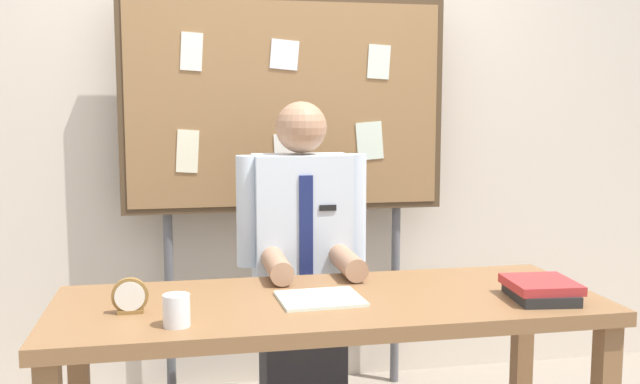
{
  "coord_description": "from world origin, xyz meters",
  "views": [
    {
      "loc": [
        -0.5,
        -2.34,
        1.41
      ],
      "look_at": [
        0.0,
        0.17,
        1.1
      ],
      "focal_mm": 39.89,
      "sensor_mm": 36.0,
      "label": 1
    }
  ],
  "objects_px": {
    "desk": "(330,323)",
    "open_notebook": "(320,299)",
    "coffee_mug": "(176,310)",
    "book_stack": "(541,289)",
    "person": "(302,282)",
    "bulletin_board": "(286,110)",
    "desk_clock": "(130,297)"
  },
  "relations": [
    {
      "from": "bulletin_board",
      "to": "desk_clock",
      "type": "bearing_deg",
      "value": -122.2
    },
    {
      "from": "open_notebook",
      "to": "coffee_mug",
      "type": "bearing_deg",
      "value": -157.73
    },
    {
      "from": "open_notebook",
      "to": "desk_clock",
      "type": "xyz_separation_m",
      "value": [
        -0.63,
        -0.03,
        0.05
      ]
    },
    {
      "from": "desk",
      "to": "bulletin_board",
      "type": "bearing_deg",
      "value": 90.0
    },
    {
      "from": "person",
      "to": "book_stack",
      "type": "distance_m",
      "value": 1.02
    },
    {
      "from": "bulletin_board",
      "to": "desk_clock",
      "type": "xyz_separation_m",
      "value": [
        -0.66,
        -1.06,
        -0.59
      ]
    },
    {
      "from": "desk",
      "to": "person",
      "type": "bearing_deg",
      "value": 90.0
    },
    {
      "from": "desk",
      "to": "desk_clock",
      "type": "height_order",
      "value": "desk_clock"
    },
    {
      "from": "bulletin_board",
      "to": "desk_clock",
      "type": "height_order",
      "value": "bulletin_board"
    },
    {
      "from": "bulletin_board",
      "to": "coffee_mug",
      "type": "bearing_deg",
      "value": -113.0
    },
    {
      "from": "book_stack",
      "to": "coffee_mug",
      "type": "xyz_separation_m",
      "value": [
        -1.23,
        -0.06,
        0.01
      ]
    },
    {
      "from": "desk",
      "to": "open_notebook",
      "type": "relative_size",
      "value": 6.74
    },
    {
      "from": "desk",
      "to": "open_notebook",
      "type": "distance_m",
      "value": 0.1
    },
    {
      "from": "bulletin_board",
      "to": "book_stack",
      "type": "relative_size",
      "value": 7.27
    },
    {
      "from": "person",
      "to": "book_stack",
      "type": "relative_size",
      "value": 5.41
    },
    {
      "from": "person",
      "to": "open_notebook",
      "type": "bearing_deg",
      "value": -93.73
    },
    {
      "from": "desk",
      "to": "open_notebook",
      "type": "height_order",
      "value": "open_notebook"
    },
    {
      "from": "desk",
      "to": "open_notebook",
      "type": "bearing_deg",
      "value": -152.42
    },
    {
      "from": "bulletin_board",
      "to": "book_stack",
      "type": "height_order",
      "value": "bulletin_board"
    },
    {
      "from": "bulletin_board",
      "to": "coffee_mug",
      "type": "xyz_separation_m",
      "value": [
        -0.52,
        -1.22,
        -0.59
      ]
    },
    {
      "from": "person",
      "to": "open_notebook",
      "type": "distance_m",
      "value": 0.59
    },
    {
      "from": "person",
      "to": "coffee_mug",
      "type": "distance_m",
      "value": 0.95
    },
    {
      "from": "book_stack",
      "to": "open_notebook",
      "type": "xyz_separation_m",
      "value": [
        -0.75,
        0.13,
        -0.03
      ]
    },
    {
      "from": "desk",
      "to": "person",
      "type": "height_order",
      "value": "person"
    },
    {
      "from": "desk_clock",
      "to": "coffee_mug",
      "type": "bearing_deg",
      "value": -48.57
    },
    {
      "from": "coffee_mug",
      "to": "book_stack",
      "type": "bearing_deg",
      "value": 2.96
    },
    {
      "from": "desk",
      "to": "bulletin_board",
      "type": "relative_size",
      "value": 0.98
    },
    {
      "from": "desk_clock",
      "to": "coffee_mug",
      "type": "xyz_separation_m",
      "value": [
        0.15,
        -0.17,
        -0.0
      ]
    },
    {
      "from": "desk",
      "to": "book_stack",
      "type": "relative_size",
      "value": 7.12
    },
    {
      "from": "bulletin_board",
      "to": "desk",
      "type": "bearing_deg",
      "value": -90.0
    },
    {
      "from": "person",
      "to": "open_notebook",
      "type": "relative_size",
      "value": 5.12
    },
    {
      "from": "bulletin_board",
      "to": "person",
      "type": "bearing_deg",
      "value": -90.0
    }
  ]
}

